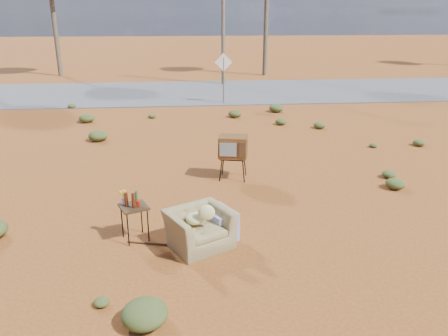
{
  "coord_description": "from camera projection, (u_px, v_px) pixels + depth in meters",
  "views": [
    {
      "loc": [
        -0.31,
        -7.09,
        3.84
      ],
      "look_at": [
        0.5,
        1.35,
        0.8
      ],
      "focal_mm": 35.0,
      "sensor_mm": 36.0,
      "label": 1
    }
  ],
  "objects": [
    {
      "name": "highway",
      "position": [
        188.0,
        92.0,
        22.02
      ],
      "size": [
        140.0,
        7.0,
        0.04
      ],
      "primitive_type": "cube",
      "color": "#565659",
      "rests_on": "ground"
    },
    {
      "name": "utility_pole_center",
      "position": [
        223.0,
        6.0,
        23.15
      ],
      "size": [
        1.4,
        0.2,
        8.0
      ],
      "color": "brown",
      "rests_on": "ground"
    },
    {
      "name": "ground",
      "position": [
        204.0,
        235.0,
        7.97
      ],
      "size": [
        140.0,
        140.0,
        0.0
      ],
      "primitive_type": "plane",
      "color": "#934A1D",
      "rests_on": "ground"
    },
    {
      "name": "rusty_bar",
      "position": [
        164.0,
        244.0,
        7.61
      ],
      "size": [
        1.3,
        0.34,
        0.04
      ],
      "primitive_type": "cylinder",
      "rotation": [
        0.0,
        1.57,
        -0.23
      ],
      "color": "#452612",
      "rests_on": "ground"
    },
    {
      "name": "tv_unit",
      "position": [
        233.0,
        147.0,
        10.41
      ],
      "size": [
        0.76,
        0.67,
        1.07
      ],
      "rotation": [
        0.0,
        0.0,
        -0.22
      ],
      "color": "black",
      "rests_on": "ground"
    },
    {
      "name": "scrub_patch",
      "position": [
        165.0,
        155.0,
        11.98
      ],
      "size": [
        17.49,
        8.07,
        0.33
      ],
      "color": "#414D22",
      "rests_on": "ground"
    },
    {
      "name": "armchair",
      "position": [
        203.0,
        223.0,
        7.52
      ],
      "size": [
        1.33,
        1.23,
        0.89
      ],
      "rotation": [
        0.0,
        0.0,
        0.49
      ],
      "color": "olive",
      "rests_on": "ground"
    },
    {
      "name": "road_sign",
      "position": [
        224.0,
        69.0,
        18.84
      ],
      "size": [
        0.78,
        0.06,
        2.19
      ],
      "color": "brown",
      "rests_on": "ground"
    },
    {
      "name": "side_table",
      "position": [
        131.0,
        205.0,
        7.61
      ],
      "size": [
        0.59,
        0.59,
        0.92
      ],
      "rotation": [
        0.0,
        0.0,
        0.4
      ],
      "color": "#362513",
      "rests_on": "ground"
    }
  ]
}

